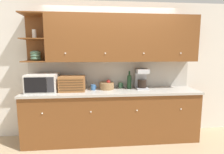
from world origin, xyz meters
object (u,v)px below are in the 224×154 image
object	(u,v)px
bread_box	(72,84)
fruit_basket	(107,86)
mug	(121,85)
mug_blue_second	(93,87)
coffee_maker	(142,79)
microwave	(43,83)
wine_bottle	(129,81)

from	to	relation	value
bread_box	fruit_basket	distance (m)	0.64
bread_box	mug	xyz separation A→B (m)	(0.91, 0.23, -0.09)
bread_box	fruit_basket	bearing A→B (deg)	11.01
mug_blue_second	coffee_maker	xyz separation A→B (m)	(0.93, 0.04, 0.15)
microwave	coffee_maker	distance (m)	1.82
fruit_basket	wine_bottle	xyz separation A→B (m)	(0.44, 0.01, 0.08)
mug	wine_bottle	xyz separation A→B (m)	(0.15, -0.10, 0.10)
mug	bread_box	bearing A→B (deg)	-165.99
bread_box	coffee_maker	xyz separation A→B (m)	(1.30, 0.11, 0.06)
wine_bottle	coffee_maker	world-z (taller)	coffee_maker
microwave	mug_blue_second	world-z (taller)	microwave
mug	wine_bottle	size ratio (longest dim) A/B	0.31
mug_blue_second	wine_bottle	bearing A→B (deg)	5.16
microwave	fruit_basket	world-z (taller)	microwave
microwave	wine_bottle	bearing A→B (deg)	4.80
mug_blue_second	fruit_basket	distance (m)	0.26
microwave	mug	size ratio (longest dim) A/B	4.95
fruit_basket	microwave	bearing A→B (deg)	-173.87
microwave	wine_bottle	distance (m)	1.58
bread_box	wine_bottle	bearing A→B (deg)	7.07
fruit_basket	wine_bottle	distance (m)	0.44
coffee_maker	microwave	bearing A→B (deg)	-176.51
mug_blue_second	fruit_basket	world-z (taller)	fruit_basket
fruit_basket	mug	bearing A→B (deg)	20.38
coffee_maker	bread_box	bearing A→B (deg)	-175.16
mug_blue_second	coffee_maker	world-z (taller)	coffee_maker
microwave	coffee_maker	world-z (taller)	coffee_maker
mug_blue_second	wine_bottle	xyz separation A→B (m)	(0.69, 0.06, 0.10)
microwave	bread_box	distance (m)	0.51
mug	coffee_maker	distance (m)	0.43
bread_box	mug_blue_second	size ratio (longest dim) A/B	4.49
microwave	mug	bearing A→B (deg)	9.08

